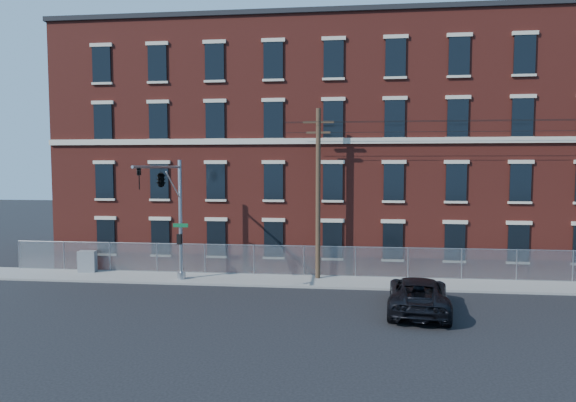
{
  "coord_description": "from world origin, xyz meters",
  "views": [
    {
      "loc": [
        3.36,
        -23.17,
        6.73
      ],
      "look_at": [
        0.39,
        4.0,
        4.82
      ],
      "focal_mm": 30.56,
      "sensor_mm": 36.0,
      "label": 1
    }
  ],
  "objects_px": {
    "pickup_truck": "(418,294)",
    "utility_cabinet": "(87,261)",
    "traffic_signal_mast": "(166,192)",
    "utility_pole_near": "(318,190)"
  },
  "relations": [
    {
      "from": "pickup_truck",
      "to": "utility_cabinet",
      "type": "relative_size",
      "value": 4.34
    },
    {
      "from": "traffic_signal_mast",
      "to": "utility_cabinet",
      "type": "xyz_separation_m",
      "value": [
        -6.5,
        3.55,
        -4.6
      ]
    },
    {
      "from": "utility_pole_near",
      "to": "utility_cabinet",
      "type": "bearing_deg",
      "value": 179.48
    },
    {
      "from": "utility_cabinet",
      "to": "pickup_truck",
      "type": "bearing_deg",
      "value": -23.56
    },
    {
      "from": "traffic_signal_mast",
      "to": "pickup_truck",
      "type": "xyz_separation_m",
      "value": [
        12.96,
        -2.39,
        -4.58
      ]
    },
    {
      "from": "traffic_signal_mast",
      "to": "utility_cabinet",
      "type": "relative_size",
      "value": 5.24
    },
    {
      "from": "pickup_truck",
      "to": "utility_pole_near",
      "type": "bearing_deg",
      "value": -42.06
    },
    {
      "from": "traffic_signal_mast",
      "to": "utility_pole_near",
      "type": "height_order",
      "value": "utility_pole_near"
    },
    {
      "from": "traffic_signal_mast",
      "to": "utility_cabinet",
      "type": "height_order",
      "value": "traffic_signal_mast"
    },
    {
      "from": "traffic_signal_mast",
      "to": "utility_pole_near",
      "type": "xyz_separation_m",
      "value": [
        8.0,
        3.42,
        -0.05
      ]
    }
  ]
}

